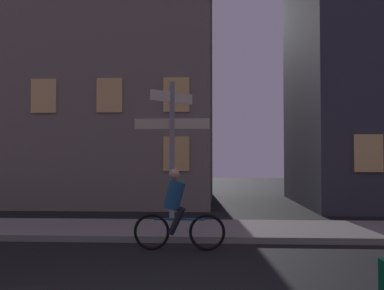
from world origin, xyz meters
name	(u,v)px	position (x,y,z in m)	size (l,w,h in m)	color
sidewalk_kerb	(181,230)	(0.00, 5.99, 0.07)	(40.00, 2.81, 0.14)	gray
signpost	(172,143)	(-0.14, 5.18, 2.16)	(1.72, 0.89, 3.44)	gray
cyclist	(177,212)	(0.09, 3.85, 0.75)	(1.82, 0.32, 1.61)	black
building_left_block	(80,52)	(-5.19, 14.45, 6.59)	(11.71, 8.32, 13.19)	slate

